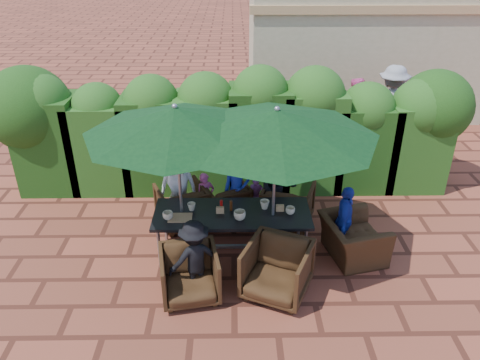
{
  "coord_description": "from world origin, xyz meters",
  "views": [
    {
      "loc": [
        0.0,
        -5.95,
        4.53
      ],
      "look_at": [
        0.1,
        0.4,
        1.13
      ],
      "focal_mm": 35.0,
      "sensor_mm": 36.0,
      "label": 1
    }
  ],
  "objects_px": {
    "chair_far_left": "(182,204)",
    "chair_far_right": "(288,203)",
    "umbrella_left": "(176,121)",
    "chair_near_left": "(190,272)",
    "umbrella_right": "(276,123)",
    "chair_near_right": "(277,268)",
    "chair_end_right": "(354,233)",
    "chair_far_mid": "(226,199)",
    "dining_table": "(232,217)"
  },
  "relations": [
    {
      "from": "chair_far_left",
      "to": "chair_far_right",
      "type": "height_order",
      "value": "chair_far_right"
    },
    {
      "from": "umbrella_left",
      "to": "chair_near_left",
      "type": "height_order",
      "value": "umbrella_left"
    },
    {
      "from": "umbrella_right",
      "to": "chair_near_right",
      "type": "height_order",
      "value": "umbrella_right"
    },
    {
      "from": "umbrella_right",
      "to": "chair_near_left",
      "type": "xyz_separation_m",
      "value": [
        -1.2,
        -0.91,
        -1.81
      ]
    },
    {
      "from": "umbrella_right",
      "to": "chair_near_right",
      "type": "distance_m",
      "value": 1.98
    },
    {
      "from": "umbrella_right",
      "to": "chair_end_right",
      "type": "distance_m",
      "value": 2.18
    },
    {
      "from": "chair_far_mid",
      "to": "chair_far_right",
      "type": "xyz_separation_m",
      "value": [
        1.07,
        -0.22,
        0.04
      ]
    },
    {
      "from": "dining_table",
      "to": "chair_near_left",
      "type": "xyz_separation_m",
      "value": [
        -0.59,
        -0.97,
        -0.28
      ]
    },
    {
      "from": "dining_table",
      "to": "chair_far_mid",
      "type": "relative_size",
      "value": 3.2
    },
    {
      "from": "chair_near_right",
      "to": "chair_end_right",
      "type": "height_order",
      "value": "chair_near_right"
    },
    {
      "from": "chair_far_left",
      "to": "chair_far_mid",
      "type": "height_order",
      "value": "chair_far_left"
    },
    {
      "from": "chair_far_right",
      "to": "chair_near_left",
      "type": "xyz_separation_m",
      "value": [
        -1.54,
        -1.8,
        -0.02
      ]
    },
    {
      "from": "dining_table",
      "to": "chair_far_right",
      "type": "distance_m",
      "value": 1.29
    },
    {
      "from": "dining_table",
      "to": "chair_near_right",
      "type": "height_order",
      "value": "chair_near_right"
    },
    {
      "from": "umbrella_left",
      "to": "umbrella_right",
      "type": "height_order",
      "value": "same"
    },
    {
      "from": "chair_far_mid",
      "to": "chair_far_right",
      "type": "distance_m",
      "value": 1.09
    },
    {
      "from": "dining_table",
      "to": "chair_far_mid",
      "type": "height_order",
      "value": "dining_table"
    },
    {
      "from": "chair_near_left",
      "to": "chair_end_right",
      "type": "distance_m",
      "value": 2.6
    },
    {
      "from": "chair_far_mid",
      "to": "chair_far_right",
      "type": "height_order",
      "value": "chair_far_right"
    },
    {
      "from": "umbrella_left",
      "to": "chair_far_left",
      "type": "height_order",
      "value": "umbrella_left"
    },
    {
      "from": "umbrella_right",
      "to": "chair_far_mid",
      "type": "bearing_deg",
      "value": 123.14
    },
    {
      "from": "chair_near_left",
      "to": "chair_end_right",
      "type": "xyz_separation_m",
      "value": [
        2.45,
        0.88,
        0.03
      ]
    },
    {
      "from": "dining_table",
      "to": "chair_end_right",
      "type": "bearing_deg",
      "value": -2.94
    },
    {
      "from": "chair_far_mid",
      "to": "chair_near_left",
      "type": "relative_size",
      "value": 0.93
    },
    {
      "from": "chair_far_right",
      "to": "chair_near_right",
      "type": "height_order",
      "value": "chair_near_right"
    },
    {
      "from": "dining_table",
      "to": "chair_end_right",
      "type": "relative_size",
      "value": 2.44
    },
    {
      "from": "umbrella_right",
      "to": "chair_far_left",
      "type": "height_order",
      "value": "umbrella_right"
    },
    {
      "from": "umbrella_left",
      "to": "dining_table",
      "type": "bearing_deg",
      "value": -4.21
    },
    {
      "from": "chair_far_mid",
      "to": "dining_table",
      "type": "bearing_deg",
      "value": 72.56
    },
    {
      "from": "umbrella_left",
      "to": "chair_near_right",
      "type": "relative_size",
      "value": 3.02
    },
    {
      "from": "umbrella_right",
      "to": "chair_end_right",
      "type": "height_order",
      "value": "umbrella_right"
    },
    {
      "from": "dining_table",
      "to": "umbrella_right",
      "type": "xyz_separation_m",
      "value": [
        0.61,
        -0.07,
        1.54
      ]
    },
    {
      "from": "chair_far_right",
      "to": "dining_table",
      "type": "bearing_deg",
      "value": 60.06
    },
    {
      "from": "chair_far_mid",
      "to": "chair_end_right",
      "type": "distance_m",
      "value": 2.29
    },
    {
      "from": "dining_table",
      "to": "chair_far_left",
      "type": "distance_m",
      "value": 1.26
    },
    {
      "from": "chair_end_right",
      "to": "chair_far_left",
      "type": "bearing_deg",
      "value": 57.12
    },
    {
      "from": "chair_near_left",
      "to": "chair_far_left",
      "type": "bearing_deg",
      "value": 88.67
    },
    {
      "from": "umbrella_right",
      "to": "chair_far_right",
      "type": "distance_m",
      "value": 2.04
    },
    {
      "from": "chair_far_left",
      "to": "chair_end_right",
      "type": "relative_size",
      "value": 0.82
    },
    {
      "from": "chair_far_mid",
      "to": "chair_near_left",
      "type": "xyz_separation_m",
      "value": [
        -0.47,
        -2.02,
        0.03
      ]
    },
    {
      "from": "dining_table",
      "to": "umbrella_left",
      "type": "relative_size",
      "value": 0.91
    },
    {
      "from": "chair_far_left",
      "to": "chair_end_right",
      "type": "xyz_separation_m",
      "value": [
        2.74,
        -0.96,
        0.03
      ]
    },
    {
      "from": "umbrella_left",
      "to": "chair_end_right",
      "type": "relative_size",
      "value": 2.69
    },
    {
      "from": "dining_table",
      "to": "chair_end_right",
      "type": "xyz_separation_m",
      "value": [
        1.87,
        -0.1,
        -0.25
      ]
    },
    {
      "from": "dining_table",
      "to": "chair_near_right",
      "type": "relative_size",
      "value": 2.73
    },
    {
      "from": "chair_near_left",
      "to": "chair_near_right",
      "type": "bearing_deg",
      "value": -8.35
    },
    {
      "from": "dining_table",
      "to": "chair_far_left",
      "type": "bearing_deg",
      "value": 135.22
    },
    {
      "from": "dining_table",
      "to": "umbrella_left",
      "type": "xyz_separation_m",
      "value": [
        -0.77,
        0.06,
        1.54
      ]
    },
    {
      "from": "chair_far_mid",
      "to": "chair_end_right",
      "type": "relative_size",
      "value": 0.76
    },
    {
      "from": "dining_table",
      "to": "umbrella_left",
      "type": "height_order",
      "value": "umbrella_left"
    }
  ]
}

